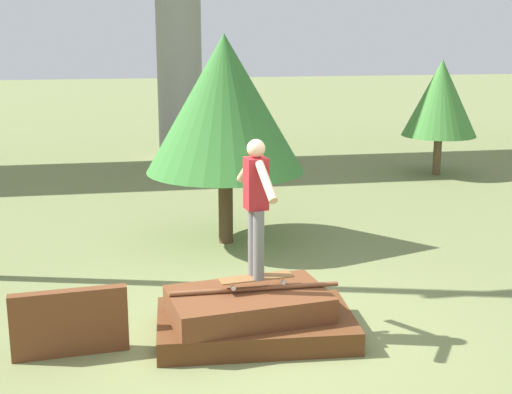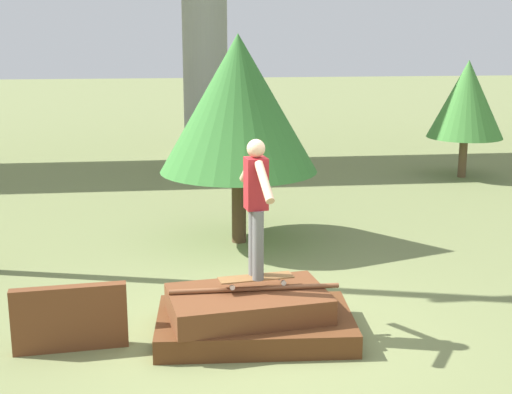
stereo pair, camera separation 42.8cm
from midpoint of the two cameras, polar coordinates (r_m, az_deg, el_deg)
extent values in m
plane|color=olive|center=(7.86, 1.49, -11.06)|extent=(80.00, 80.00, 0.00)
cube|color=#5B3319|center=(7.81, 1.50, -10.23)|extent=(2.16, 1.38, 0.25)
cube|color=brown|center=(7.68, 0.97, -8.55)|extent=(1.78, 1.20, 0.27)
cylinder|color=brown|center=(7.65, 1.52, -7.36)|extent=(1.82, 0.05, 0.05)
cube|color=brown|center=(7.60, -13.09, -9.46)|extent=(1.17, 0.24, 0.69)
cube|color=brown|center=(7.66, 1.61, -6.47)|extent=(0.82, 0.32, 0.01)
cylinder|color=silver|center=(7.83, 3.41, -6.45)|extent=(0.06, 0.04, 0.05)
cylinder|color=silver|center=(7.68, 3.81, -6.87)|extent=(0.06, 0.04, 0.05)
cylinder|color=silver|center=(7.69, -0.60, -6.82)|extent=(0.06, 0.04, 0.05)
cylinder|color=silver|center=(7.53, -0.27, -7.27)|extent=(0.06, 0.04, 0.05)
cylinder|color=slate|center=(7.61, 1.45, -3.56)|extent=(0.12, 0.12, 0.75)
cylinder|color=slate|center=(7.46, 1.81, -3.92)|extent=(0.12, 0.12, 0.75)
cube|color=maroon|center=(7.37, 1.66, 1.08)|extent=(0.25, 0.24, 0.54)
sphere|color=tan|center=(7.30, 1.68, 3.90)|extent=(0.19, 0.19, 0.19)
cylinder|color=tan|center=(7.66, 0.98, 2.21)|extent=(0.16, 0.50, 0.37)
cylinder|color=tan|center=(7.05, 2.41, 1.21)|extent=(0.16, 0.50, 0.37)
cylinder|color=gray|center=(17.82, -3.42, 13.08)|extent=(1.10, 1.10, 6.29)
cylinder|color=brown|center=(16.49, 16.93, 3.06)|extent=(0.18, 0.18, 0.89)
cone|color=#428438|center=(16.32, 17.24, 7.49)|extent=(1.64, 1.64, 1.68)
cylinder|color=#4C3823|center=(10.96, -0.26, -0.78)|extent=(0.22, 0.22, 1.13)
cone|color=#387A33|center=(10.68, -0.27, 7.50)|extent=(2.39, 2.39, 2.04)
camera|label=1|loc=(0.21, -88.34, 0.40)|focal=50.00mm
camera|label=2|loc=(0.21, 91.66, -0.40)|focal=50.00mm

